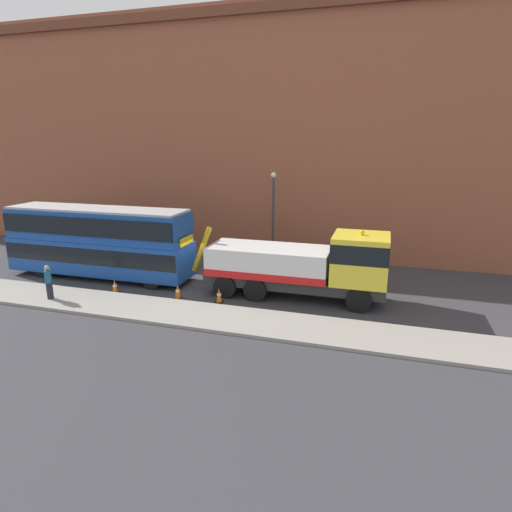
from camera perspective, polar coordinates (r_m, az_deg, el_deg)
The scene contains 10 objects.
ground_plane at distance 24.13m, azimuth -7.04°, elevation -3.76°, with size 120.00×120.00×0.00m, color #38383D.
near_kerb at distance 20.59m, azimuth -11.79°, elevation -7.16°, with size 60.00×2.80×0.15m, color gray.
building_facade at distance 29.83m, azimuth -1.52°, elevation 15.73°, with size 60.00×1.50×16.00m.
recovery_tow_truck at distance 21.60m, azimuth 6.32°, elevation -1.12°, with size 10.15×2.69×3.67m.
double_decker_bus at distance 26.29m, azimuth -20.05°, elevation 2.06°, with size 11.06×2.61×4.06m.
pedestrian_onlooker at distance 23.52m, azimuth -25.71°, elevation -3.18°, with size 0.44×0.48×1.71m.
traffic_cone_near_bus at distance 23.76m, azimuth -18.15°, elevation -3.87°, with size 0.36×0.36×0.72m.
traffic_cone_midway at distance 22.17m, azimuth -10.30°, elevation -4.70°, with size 0.36×0.36×0.72m.
traffic_cone_near_truck at distance 21.39m, azimuth -4.90°, elevation -5.25°, with size 0.36×0.36×0.72m.
street_lamp at distance 27.33m, azimuth 2.29°, elevation 6.09°, with size 0.36×0.36×5.83m.
Camera 1 is at (9.42, -20.80, 7.80)m, focal length 30.27 mm.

